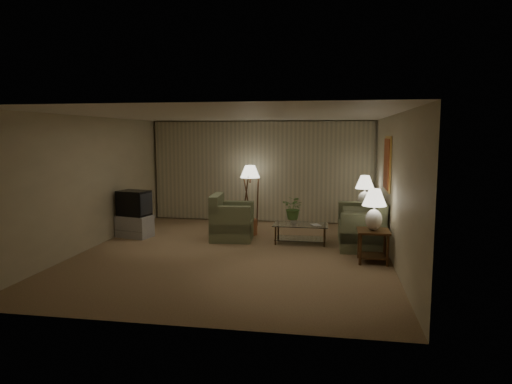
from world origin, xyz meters
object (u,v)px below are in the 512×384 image
at_px(side_table_near, 373,240).
at_px(crt_tv, 134,203).
at_px(side_table_far, 364,216).
at_px(coffee_table, 301,231).
at_px(armchair, 232,222).
at_px(table_lamp_far, 365,189).
at_px(vase, 294,221).
at_px(table_lamp_near, 374,206).
at_px(floor_lamp, 250,194).
at_px(sofa, 360,226).
at_px(tv_cabinet, 135,226).
at_px(ottoman, 246,227).

distance_m(side_table_near, crt_tv, 5.36).
height_order(side_table_far, coffee_table, side_table_far).
height_order(side_table_near, coffee_table, side_table_near).
distance_m(armchair, table_lamp_far, 3.26).
xyz_separation_m(armchair, vase, (1.38, -0.13, 0.09)).
bearing_deg(side_table_far, crt_tv, -165.23).
bearing_deg(crt_tv, vase, 13.29).
bearing_deg(table_lamp_near, vase, 141.36).
bearing_deg(coffee_table, vase, 180.00).
xyz_separation_m(side_table_near, side_table_far, (0.00, 2.60, -0.01)).
distance_m(side_table_far, floor_lamp, 2.91).
bearing_deg(side_table_near, armchair, 154.90).
relative_size(sofa, coffee_table, 1.55).
distance_m(armchair, tv_cabinet, 2.26).
xyz_separation_m(sofa, vase, (-1.41, -0.10, 0.10)).
xyz_separation_m(table_lamp_far, coffee_table, (-1.41, -1.35, -0.78)).
xyz_separation_m(table_lamp_near, crt_tv, (-5.20, 1.23, -0.26)).
xyz_separation_m(side_table_near, ottoman, (-2.74, 1.93, -0.24)).
height_order(side_table_far, vase, side_table_far).
bearing_deg(ottoman, side_table_far, 13.76).
bearing_deg(table_lamp_far, crt_tv, -165.23).
bearing_deg(ottoman, sofa, -12.60).
bearing_deg(floor_lamp, tv_cabinet, -142.54).
distance_m(tv_cabinet, crt_tv, 0.53).
xyz_separation_m(sofa, side_table_far, (0.15, 1.25, 0.01)).
distance_m(side_table_near, table_lamp_near, 0.63).
bearing_deg(ottoman, tv_cabinet, -164.11).
bearing_deg(table_lamp_near, ottoman, 144.86).
bearing_deg(side_table_near, floor_lamp, 133.15).
height_order(side_table_far, tv_cabinet, side_table_far).
xyz_separation_m(table_lamp_near, ottoman, (-2.74, 1.93, -0.87)).
height_order(crt_tv, floor_lamp, floor_lamp).
xyz_separation_m(side_table_far, ottoman, (-2.74, -0.67, -0.23)).
xyz_separation_m(coffee_table, ottoman, (-1.33, 0.68, -0.10)).
relative_size(side_table_far, crt_tv, 0.80).
bearing_deg(floor_lamp, side_table_far, -8.67).
relative_size(coffee_table, ottoman, 2.20).
bearing_deg(armchair, tv_cabinet, 89.05).
bearing_deg(side_table_far, side_table_near, -90.00).
bearing_deg(floor_lamp, coffee_table, -51.27).
bearing_deg(ottoman, table_lamp_far, 13.76).
distance_m(sofa, side_table_far, 1.26).
relative_size(coffee_table, floor_lamp, 0.75).
bearing_deg(crt_tv, side_table_far, 27.73).
height_order(sofa, tv_cabinet, sofa).
bearing_deg(sofa, table_lamp_near, 5.49).
distance_m(ottoman, vase, 1.39).
relative_size(ottoman, vase, 3.50).
xyz_separation_m(tv_cabinet, crt_tv, (0.00, 0.00, 0.53)).
distance_m(sofa, coffee_table, 1.27).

